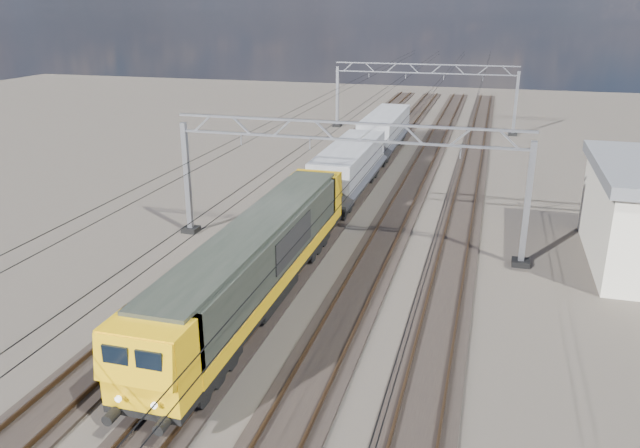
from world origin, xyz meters
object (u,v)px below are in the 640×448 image
(hopper_wagon_mid, at_px, (385,130))
(locomotive, at_px, (259,258))
(hopper_wagon_lead, at_px, (349,166))
(catenary_gantry_mid, at_px, (345,180))
(catenary_gantry_far, at_px, (424,95))

(hopper_wagon_mid, bearing_deg, locomotive, -90.00)
(locomotive, relative_size, hopper_wagon_lead, 1.62)
(catenary_gantry_mid, bearing_deg, hopper_wagon_mid, 94.79)
(hopper_wagon_lead, bearing_deg, locomotive, -90.00)
(locomotive, height_order, hopper_wagon_mid, locomotive)
(locomotive, height_order, hopper_wagon_lead, locomotive)
(catenary_gantry_far, xyz_separation_m, locomotive, (-2.00, -44.02, -1.58))
(catenary_gantry_mid, xyz_separation_m, locomotive, (-2.00, -8.02, -1.58))
(catenary_gantry_mid, bearing_deg, locomotive, -104.00)
(catenary_gantry_far, height_order, hopper_wagon_mid, catenary_gantry_far)
(catenary_gantry_mid, bearing_deg, hopper_wagon_lead, 101.68)
(catenary_gantry_mid, distance_m, hopper_wagon_lead, 10.02)
(catenary_gantry_mid, bearing_deg, catenary_gantry_far, 90.00)
(catenary_gantry_mid, relative_size, locomotive, 0.94)
(catenary_gantry_far, relative_size, hopper_wagon_mid, 1.53)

